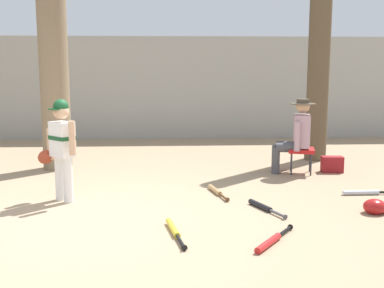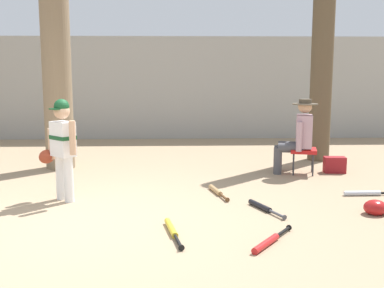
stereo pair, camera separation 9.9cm
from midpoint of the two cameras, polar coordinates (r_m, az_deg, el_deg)
ground_plane at (r=5.47m, az=-13.25°, el=-9.18°), size 60.00×60.00×0.00m
concrete_back_wall at (r=11.65m, az=-7.81°, el=6.60°), size 18.00×0.36×2.41m
tree_near_player at (r=8.36m, az=-16.66°, el=14.09°), size 0.66×0.66×5.60m
tree_behind_spectator at (r=9.08m, az=14.52°, el=9.94°), size 0.62×0.62×4.38m
young_ballplayer at (r=6.27m, az=-15.70°, el=0.04°), size 0.57×0.44×1.31m
folding_stool at (r=7.89m, az=12.48°, el=-0.83°), size 0.48×0.48×0.41m
seated_spectator at (r=7.84m, az=11.83°, el=1.17°), size 0.68×0.54×1.20m
handbag_beside_stool at (r=8.15m, az=15.95°, el=-2.33°), size 0.35×0.21×0.26m
bat_yellow_trainer at (r=5.04m, az=-2.72°, el=-10.16°), size 0.21×0.82×0.07m
bat_wood_tan at (r=6.55m, az=2.45°, el=-5.61°), size 0.22×0.72×0.07m
bat_black_composite at (r=5.88m, az=7.92°, el=-7.39°), size 0.34×0.69×0.07m
bat_aluminum_silver at (r=6.86m, az=19.50°, el=-5.44°), size 0.82×0.07×0.07m
bat_red_barrel at (r=4.78m, az=8.76°, el=-11.32°), size 0.53×0.69×0.07m
batting_helmet_red at (r=6.04m, az=20.45°, el=-7.00°), size 0.32×0.25×0.18m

